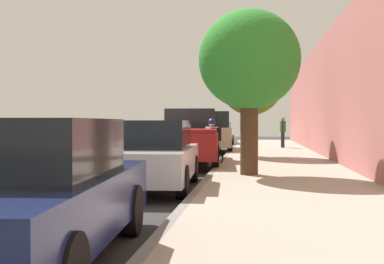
% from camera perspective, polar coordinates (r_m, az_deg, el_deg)
% --- Properties ---
extents(ground, '(67.83, 67.83, 0.00)m').
position_cam_1_polar(ground, '(17.10, -4.34, -3.82)').
color(ground, '#2E2E2E').
extents(sidewalk, '(3.75, 42.39, 0.14)m').
position_cam_1_polar(sidewalk, '(16.77, 10.05, -3.70)').
color(sidewalk, '#A99B8C').
rests_on(sidewalk, ground).
extents(curb_edge, '(0.16, 42.39, 0.14)m').
position_cam_1_polar(curb_edge, '(16.79, 3.35, -3.68)').
color(curb_edge, gray).
rests_on(curb_edge, ground).
extents(lane_stripe_centre, '(0.14, 40.00, 0.01)m').
position_cam_1_polar(lane_stripe_centre, '(16.79, -14.87, -3.94)').
color(lane_stripe_centre, white).
rests_on(lane_stripe_centre, ground).
extents(lane_stripe_bike_edge, '(0.12, 42.39, 0.01)m').
position_cam_1_polar(lane_stripe_bike_edge, '(16.96, -1.62, -3.85)').
color(lane_stripe_bike_edge, white).
rests_on(lane_stripe_bike_edge, ground).
extents(building_facade, '(0.50, 42.39, 4.88)m').
position_cam_1_polar(building_facade, '(16.98, 17.28, 4.33)').
color(building_facade, '#B86865').
rests_on(building_facade, ground).
extents(parked_sedan_dark_blue_nearest, '(2.06, 4.51, 1.52)m').
position_cam_1_polar(parked_sedan_dark_blue_nearest, '(5.42, -18.28, -6.67)').
color(parked_sedan_dark_blue_nearest, navy).
rests_on(parked_sedan_dark_blue_nearest, ground).
extents(parked_sedan_silver_second, '(2.01, 4.48, 1.52)m').
position_cam_1_polar(parked_sedan_silver_second, '(10.89, -4.67, -2.70)').
color(parked_sedan_silver_second, '#B7BABF').
rests_on(parked_sedan_silver_second, ground).
extents(parked_pickup_red_mid, '(2.31, 5.42, 1.95)m').
position_cam_1_polar(parked_pickup_red_mid, '(16.67, -0.32, -0.85)').
color(parked_pickup_red_mid, maroon).
rests_on(parked_pickup_red_mid, ground).
extents(parked_suv_tan_far, '(2.18, 4.81, 1.99)m').
position_cam_1_polar(parked_suv_tan_far, '(24.21, 2.31, 0.07)').
color(parked_suv_tan_far, tan).
rests_on(parked_suv_tan_far, ground).
extents(parked_sedan_white_farthest, '(1.97, 4.46, 1.52)m').
position_cam_1_polar(parked_sedan_white_farthest, '(31.06, 2.96, -0.19)').
color(parked_sedan_white_farthest, white).
rests_on(parked_sedan_white_farthest, ground).
extents(bicycle_at_curb, '(1.21, 1.30, 0.75)m').
position_cam_1_polar(bicycle_at_curb, '(16.80, 1.77, -2.65)').
color(bicycle_at_curb, black).
rests_on(bicycle_at_curb, ground).
extents(cyclist_with_backpack, '(0.53, 0.55, 1.61)m').
position_cam_1_polar(cyclist_with_backpack, '(16.29, 2.39, -0.66)').
color(cyclist_with_backpack, '#C6B284').
rests_on(cyclist_with_backpack, ground).
extents(street_tree_mid_block, '(2.60, 2.60, 4.22)m').
position_cam_1_polar(street_tree_mid_block, '(12.74, 6.67, 8.14)').
color(street_tree_mid_block, '#4A3421').
rests_on(street_tree_mid_block, sidewalk).
extents(street_tree_far_end, '(2.60, 2.60, 4.42)m').
position_cam_1_polar(street_tree_far_end, '(19.49, 6.87, 5.93)').
color(street_tree_far_end, '#4D4A23').
rests_on(street_tree_far_end, sidewalk).
extents(pedestrian_on_phone, '(0.28, 0.61, 1.63)m').
position_cam_1_polar(pedestrian_on_phone, '(26.35, 10.48, 0.20)').
color(pedestrian_on_phone, black).
rests_on(pedestrian_on_phone, sidewalk).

